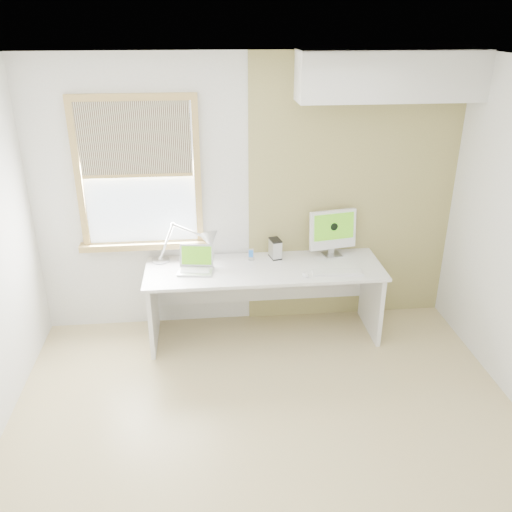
{
  "coord_description": "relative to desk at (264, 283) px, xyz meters",
  "views": [
    {
      "loc": [
        -0.42,
        -3.1,
        2.88
      ],
      "look_at": [
        0.0,
        1.05,
        1.0
      ],
      "focal_mm": 37.9,
      "sensor_mm": 36.0,
      "label": 1
    }
  ],
  "objects": [
    {
      "name": "desk_lamp",
      "position": [
        -0.58,
        0.11,
        0.4
      ],
      "size": [
        0.68,
        0.31,
        0.39
      ],
      "color": "#B3B6B8",
      "rests_on": "desk"
    },
    {
      "name": "imac",
      "position": [
        0.68,
        0.16,
        0.45
      ],
      "size": [
        0.47,
        0.19,
        0.45
      ],
      "color": "#B3B6B8",
      "rests_on": "desk"
    },
    {
      "name": "accent_wall",
      "position": [
        0.89,
        0.3,
        0.77
      ],
      "size": [
        2.0,
        0.02,
        2.6
      ],
      "primitive_type": "cube",
      "color": "#93884F",
      "rests_on": "room"
    },
    {
      "name": "mouse",
      "position": [
        0.35,
        -0.28,
        0.21
      ],
      "size": [
        0.08,
        0.1,
        0.03
      ],
      "primitive_type": "ellipsoid",
      "rotation": [
        0.0,
        0.0,
        0.3
      ],
      "color": "white",
      "rests_on": "desk"
    },
    {
      "name": "window",
      "position": [
        -1.11,
        0.27,
        1.01
      ],
      "size": [
        1.2,
        0.14,
        1.42
      ],
      "color": "#A18142",
      "rests_on": "room"
    },
    {
      "name": "external_drive",
      "position": [
        0.13,
        0.15,
        0.29
      ],
      "size": [
        0.12,
        0.16,
        0.19
      ],
      "color": "#B3B6B8",
      "rests_on": "desk"
    },
    {
      "name": "soffit",
      "position": [
        1.09,
        0.13,
        1.87
      ],
      "size": [
        1.6,
        0.4,
        0.42
      ],
      "primitive_type": "cube",
      "color": "white",
      "rests_on": "room"
    },
    {
      "name": "laptop",
      "position": [
        -0.63,
        -0.05,
        0.25
      ],
      "size": [
        0.34,
        0.29,
        0.22
      ],
      "color": "#B3B6B8",
      "rests_on": "desk"
    },
    {
      "name": "room",
      "position": [
        -0.11,
        -1.44,
        0.77
      ],
      "size": [
        4.04,
        3.54,
        2.64
      ],
      "color": "#CDB77B",
      "rests_on": "ground"
    },
    {
      "name": "desk",
      "position": [
        0.0,
        0.0,
        0.0
      ],
      "size": [
        2.2,
        0.7,
        0.73
      ],
      "color": "silver",
      "rests_on": "room"
    },
    {
      "name": "keyboard",
      "position": [
        0.65,
        -0.25,
        0.21
      ],
      "size": [
        0.47,
        0.17,
        0.02
      ],
      "color": "white",
      "rests_on": "desk"
    },
    {
      "name": "phone_dock",
      "position": [
        -0.11,
        0.12,
        0.23
      ],
      "size": [
        0.07,
        0.07,
        0.12
      ],
      "color": "#B3B6B8",
      "rests_on": "desk"
    }
  ]
}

